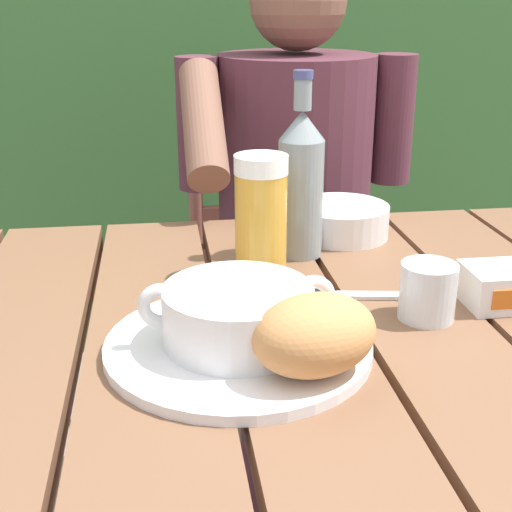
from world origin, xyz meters
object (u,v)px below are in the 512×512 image
Objects in this scene: person_eating at (296,205)px; soup_bowl at (238,313)px; water_glass_small at (428,291)px; chair_near_diner at (280,287)px; butter_tub at (506,286)px; bread_roll at (311,335)px; diner_bowl at (341,220)px; beer_bottle at (301,181)px; table_knife at (331,294)px; serving_plate at (238,345)px; beer_glass at (261,217)px.

soup_bowl is (-0.20, -0.70, 0.10)m from person_eating.
water_glass_small is (0.03, -0.65, 0.09)m from person_eating.
chair_near_diner is at bearing 77.22° from soup_bowl.
bread_roll is at bearing -151.91° from butter_tub.
beer_bottle is at bearing -137.50° from diner_bowl.
beer_bottle reaches higher than butter_tub.
soup_bowl reaches higher than diner_bowl.
butter_tub is 0.59× the size of table_knife.
water_glass_small is at bearing 36.60° from bread_roll.
person_eating is 0.65m from butter_tub.
table_knife is (0.13, 0.12, -0.00)m from serving_plate.
diner_bowl is at bearing -90.00° from chair_near_diner.
beer_bottle is at bearing -97.47° from chair_near_diner.
chair_near_diner is 1.05m from bread_roll.
beer_glass is at bearing 91.77° from bread_roll.
bread_roll is (-0.14, -0.78, 0.10)m from person_eating.
water_glass_small is at bearing -65.31° from beer_bottle.
person_eating is 0.73m from serving_plate.
butter_tub is (0.29, -0.13, -0.06)m from beer_glass.
beer_bottle is (-0.08, -0.42, 0.16)m from person_eating.
soup_bowl reaches higher than serving_plate.
serving_plate is 1.70× the size of table_knife.
beer_glass reaches higher than butter_tub.
bread_roll is 0.32m from butter_tub.
water_glass_small is 0.13m from table_knife.
chair_near_diner is 0.76m from beer_bottle.
soup_bowl is at bearing 130.60° from bread_roll.
beer_bottle is 0.31m from butter_tub.
soup_bowl is at bearing -113.60° from beer_bottle.
beer_glass is 0.11m from beer_bottle.
bread_roll is 0.37m from beer_bottle.
beer_bottle reaches higher than water_glass_small.
diner_bowl is at bearing 60.17° from soup_bowl.
soup_bowl is at bearing 0.00° from serving_plate.
serving_plate is 4.23× the size of water_glass_small.
beer_bottle is at bearing 47.75° from beer_glass.
beer_bottle is (-0.08, -0.62, 0.43)m from chair_near_diner.
person_eating is 4.27× the size of serving_plate.
beer_glass reaches higher than diner_bowl.
serving_plate is 0.33m from beer_bottle.
beer_glass is at bearing -106.53° from person_eating.
chair_near_diner is at bearing 81.77° from bread_roll.
chair_near_diner is 5.38× the size of table_knife.
table_knife is (-0.10, 0.07, -0.03)m from water_glass_small.
chair_near_diner is 0.92m from water_glass_small.
diner_bowl is at bearing 72.96° from table_knife.
beer_glass is 0.14m from table_knife.
table_knife is at bearing -86.54° from beer_bottle.
beer_glass is 2.45× the size of water_glass_small.
diner_bowl is (-0.03, 0.31, -0.01)m from water_glass_small.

